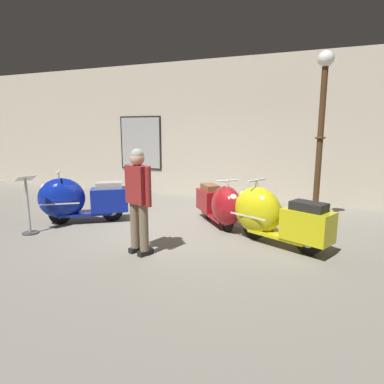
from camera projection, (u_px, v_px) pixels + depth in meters
The scene contains 8 objects.
ground_plane at pixel (176, 231), 6.05m from camera, with size 60.00×60.00×0.00m, color slate.
showroom_back_wall at pixel (226, 130), 8.75m from camera, with size 18.00×0.24×3.67m.
scooter_0 at pixel (77, 199), 6.52m from camera, with size 1.70×1.38×1.05m.
scooter_1 at pixel (221, 205), 6.25m from camera, with size 1.34×1.49×0.96m.
scooter_2 at pixel (271, 216), 5.31m from camera, with size 1.75×1.16×1.04m.
lamppost at pixel (321, 133), 5.99m from camera, with size 0.29×0.29×3.22m.
visitor_0 at pixel (138, 194), 4.78m from camera, with size 0.51×0.34×1.58m.
info_stanchion at pixel (28, 210), 5.83m from camera, with size 0.32×0.38×1.07m.
Camera 1 is at (2.41, -5.29, 1.84)m, focal length 30.58 mm.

